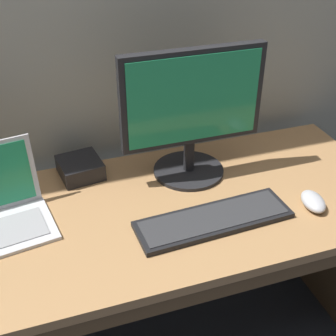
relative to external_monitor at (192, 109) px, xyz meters
The scene contains 5 objects.
desk 0.51m from the external_monitor, 144.57° to the right, with size 1.67×0.66×0.72m.
external_monitor is the anchor object (origin of this frame).
wired_keyboard 0.35m from the external_monitor, 95.30° to the right, with size 0.48×0.17×0.02m.
computer_mouse 0.47m from the external_monitor, 44.28° to the right, with size 0.07×0.11×0.04m, color #B7B7BC.
external_drive_box 0.43m from the external_monitor, 162.23° to the left, with size 0.14×0.14×0.06m, color black.
Camera 1 is at (-0.27, -1.07, 1.59)m, focal length 48.56 mm.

